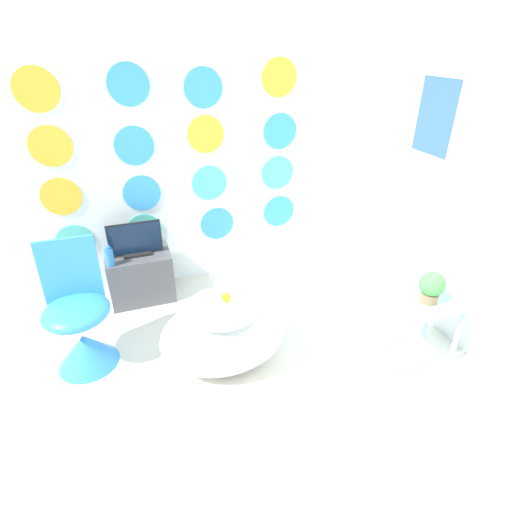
{
  "coord_description": "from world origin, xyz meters",
  "views": [
    {
      "loc": [
        -0.43,
        -1.23,
        2.06
      ],
      "look_at": [
        0.34,
        1.01,
        0.75
      ],
      "focal_mm": 28.0,
      "sensor_mm": 36.0,
      "label": 1
    }
  ],
  "objects_px": {
    "chair": "(81,330)",
    "tv": "(135,241)",
    "bathtub": "(224,334)",
    "potted_plant_left": "(432,286)",
    "vase": "(109,257)"
  },
  "relations": [
    {
      "from": "chair",
      "to": "tv",
      "type": "relative_size",
      "value": 2.09
    },
    {
      "from": "bathtub",
      "to": "chair",
      "type": "xyz_separation_m",
      "value": [
        -0.92,
        0.32,
        0.04
      ]
    },
    {
      "from": "potted_plant_left",
      "to": "tv",
      "type": "bearing_deg",
      "value": 141.5
    },
    {
      "from": "tv",
      "to": "vase",
      "type": "height_order",
      "value": "tv"
    },
    {
      "from": "bathtub",
      "to": "chair",
      "type": "distance_m",
      "value": 0.98
    },
    {
      "from": "bathtub",
      "to": "tv",
      "type": "distance_m",
      "value": 1.17
    },
    {
      "from": "chair",
      "to": "vase",
      "type": "distance_m",
      "value": 0.67
    },
    {
      "from": "chair",
      "to": "potted_plant_left",
      "type": "xyz_separation_m",
      "value": [
        2.24,
        -0.72,
        0.33
      ]
    },
    {
      "from": "chair",
      "to": "vase",
      "type": "bearing_deg",
      "value": 68.24
    },
    {
      "from": "vase",
      "to": "bathtub",
      "type": "bearing_deg",
      "value": -52.67
    },
    {
      "from": "chair",
      "to": "vase",
      "type": "height_order",
      "value": "chair"
    },
    {
      "from": "vase",
      "to": "potted_plant_left",
      "type": "distance_m",
      "value": 2.4
    },
    {
      "from": "bathtub",
      "to": "potted_plant_left",
      "type": "bearing_deg",
      "value": -17.02
    },
    {
      "from": "bathtub",
      "to": "chair",
      "type": "relative_size",
      "value": 0.97
    },
    {
      "from": "tv",
      "to": "bathtub",
      "type": "bearing_deg",
      "value": -65.1
    }
  ]
}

